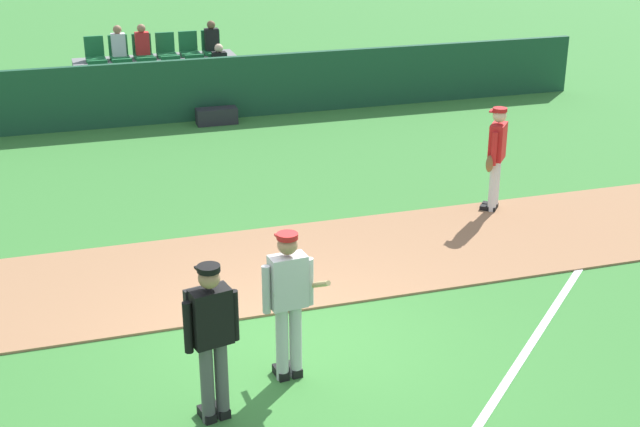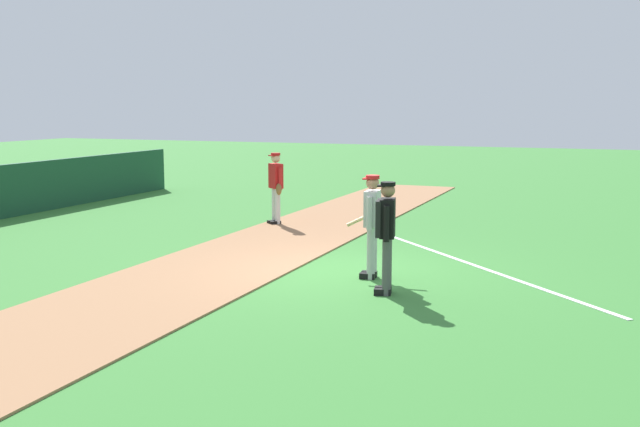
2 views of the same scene
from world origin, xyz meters
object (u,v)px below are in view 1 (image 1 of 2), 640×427
object	(u,v)px
runner_red_jersey	(496,156)
equipment_bag	(217,116)
batter_grey_jersey	(289,300)
umpire_home_plate	(211,334)

from	to	relation	value
runner_red_jersey	equipment_bag	world-z (taller)	runner_red_jersey
runner_red_jersey	equipment_bag	xyz separation A→B (m)	(-3.35, 6.55, -0.78)
batter_grey_jersey	equipment_bag	distance (m)	10.57
equipment_bag	runner_red_jersey	bearing A→B (deg)	-62.89
umpire_home_plate	runner_red_jersey	size ratio (longest dim) A/B	1.00
batter_grey_jersey	umpire_home_plate	distance (m)	1.09
batter_grey_jersey	equipment_bag	size ratio (longest dim) A/B	1.96
equipment_bag	batter_grey_jersey	bearing A→B (deg)	-96.67
umpire_home_plate	runner_red_jersey	bearing A→B (deg)	38.80
batter_grey_jersey	equipment_bag	world-z (taller)	batter_grey_jersey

